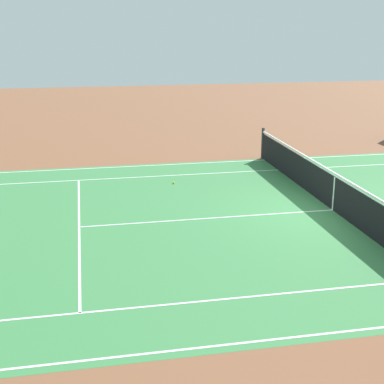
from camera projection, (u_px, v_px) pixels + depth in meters
ground_plane at (333, 210)px, 14.23m from camera, size 60.00×60.00×0.00m
court_slab at (333, 210)px, 14.23m from camera, size 24.20×11.40×0.00m
court_line_markings at (333, 210)px, 14.23m from camera, size 23.85×11.05×0.01m
tennis_net at (334, 192)px, 14.09m from camera, size 0.10×11.70×1.08m
tennis_ball at (174, 183)px, 16.54m from camera, size 0.07×0.07×0.07m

